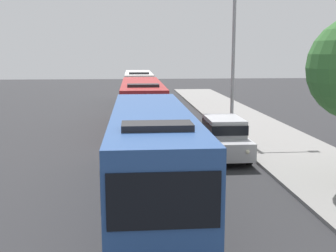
{
  "coord_description": "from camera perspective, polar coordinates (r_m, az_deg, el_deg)",
  "views": [
    {
      "loc": [
        -1.89,
        -0.2,
        4.92
      ],
      "look_at": [
        -0.45,
        16.76,
        1.94
      ],
      "focal_mm": 44.85,
      "sensor_mm": 36.0,
      "label": 1
    }
  ],
  "objects": [
    {
      "name": "bus_middle",
      "position": [
        40.71,
        -4.02,
        5.36
      ],
      "size": [
        2.58,
        11.09,
        3.21
      ],
      "color": "silver",
      "rests_on": "ground_plane"
    },
    {
      "name": "white_suv",
      "position": [
        20.02,
        7.63,
        -1.35
      ],
      "size": [
        1.86,
        4.54,
        1.9
      ],
      "color": "#B7B7BC",
      "rests_on": "ground_plane"
    },
    {
      "name": "streetlamp_mid",
      "position": [
        25.5,
        8.9,
        10.88
      ],
      "size": [
        5.83,
        0.28,
        8.61
      ],
      "color": "gray",
      "rests_on": "sidewalk"
    },
    {
      "name": "bus_second_in_line",
      "position": [
        27.02,
        -3.56,
        3.06
      ],
      "size": [
        2.58,
        11.96,
        3.21
      ],
      "color": "maroon",
      "rests_on": "ground_plane"
    },
    {
      "name": "bus_lead",
      "position": [
        13.91,
        -2.27,
        -3.48
      ],
      "size": [
        2.58,
        11.2,
        3.21
      ],
      "color": "#284C8C",
      "rests_on": "ground_plane"
    }
  ]
}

